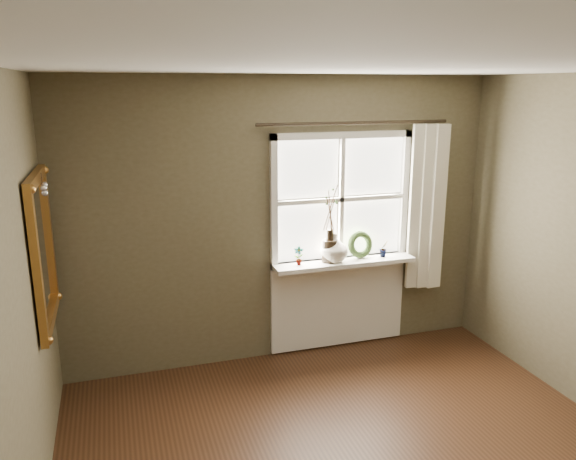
% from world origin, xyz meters
% --- Properties ---
extents(ceiling, '(4.50, 4.50, 0.00)m').
position_xyz_m(ceiling, '(0.00, 0.00, 2.60)').
color(ceiling, silver).
rests_on(ceiling, ground).
extents(wall_back, '(4.00, 0.10, 2.60)m').
position_xyz_m(wall_back, '(0.00, 2.30, 1.30)').
color(wall_back, brown).
rests_on(wall_back, ground).
extents(window_frame, '(1.36, 0.06, 1.24)m').
position_xyz_m(window_frame, '(0.55, 2.23, 1.48)').
color(window_frame, white).
rests_on(window_frame, wall_back).
extents(window_sill, '(1.36, 0.26, 0.04)m').
position_xyz_m(window_sill, '(0.55, 2.12, 0.90)').
color(window_sill, white).
rests_on(window_sill, wall_back).
extents(window_apron, '(1.36, 0.04, 0.88)m').
position_xyz_m(window_apron, '(0.55, 2.23, 0.46)').
color(window_apron, white).
rests_on(window_apron, ground).
extents(dark_jug, '(0.18, 0.18, 0.21)m').
position_xyz_m(dark_jug, '(0.40, 2.12, 1.02)').
color(dark_jug, black).
rests_on(dark_jug, window_sill).
extents(cream_vase, '(0.32, 0.32, 0.26)m').
position_xyz_m(cream_vase, '(0.45, 2.12, 1.05)').
color(cream_vase, silver).
rests_on(cream_vase, window_sill).
extents(wreath, '(0.27, 0.15, 0.27)m').
position_xyz_m(wreath, '(0.73, 2.16, 1.02)').
color(wreath, '#304920').
rests_on(wreath, window_sill).
extents(potted_plant_left, '(0.11, 0.09, 0.17)m').
position_xyz_m(potted_plant_left, '(0.10, 2.12, 1.01)').
color(potted_plant_left, '#304920').
rests_on(potted_plant_left, window_sill).
extents(potted_plant_right, '(0.11, 0.10, 0.16)m').
position_xyz_m(potted_plant_right, '(0.96, 2.12, 1.00)').
color(potted_plant_right, '#304920').
rests_on(potted_plant_right, window_sill).
extents(curtain, '(0.36, 0.12, 1.59)m').
position_xyz_m(curtain, '(1.39, 2.13, 1.37)').
color(curtain, beige).
rests_on(curtain, wall_back).
extents(curtain_rod, '(1.84, 0.03, 0.03)m').
position_xyz_m(curtain_rod, '(0.65, 2.17, 2.18)').
color(curtain_rod, black).
rests_on(curtain_rod, wall_back).
extents(gilt_mirror, '(0.10, 0.92, 1.09)m').
position_xyz_m(gilt_mirror, '(-1.96, 1.64, 1.39)').
color(gilt_mirror, white).
rests_on(gilt_mirror, wall_left).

